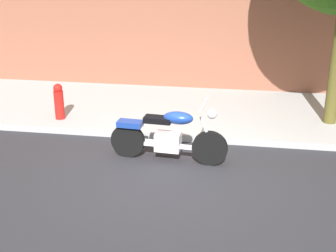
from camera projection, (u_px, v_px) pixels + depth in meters
name	position (u px, v px, depth m)	size (l,w,h in m)	color
ground_plane	(170.00, 176.00, 7.70)	(60.00, 60.00, 0.00)	#28282D
sidewalk	(192.00, 111.00, 10.60)	(19.61, 3.34, 0.14)	#A6A6A6
motorcycle	(168.00, 136.00, 8.13)	(2.09, 0.70, 1.11)	black
fire_hydrant	(59.00, 104.00, 9.81)	(0.20, 0.20, 0.91)	red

